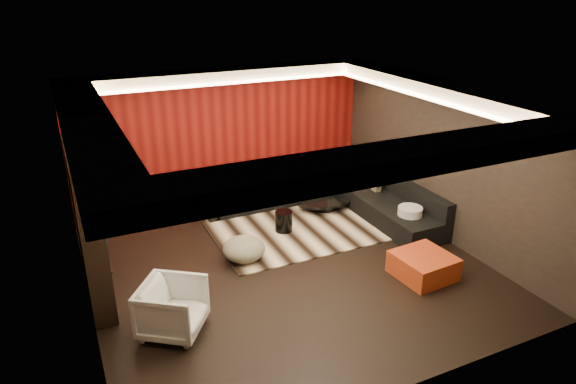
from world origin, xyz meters
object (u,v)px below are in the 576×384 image
drum_stool (284,221)px  orange_ottoman (423,266)px  coffee_table (325,204)px  armchair (173,308)px  white_side_table (409,221)px  sectional_sofa (325,195)px

drum_stool → orange_ottoman: bearing=-60.4°
coffee_table → armchair: (-3.72, -2.58, 0.24)m
drum_stool → armchair: 3.27m
white_side_table → sectional_sofa: sectional_sofa is taller
armchair → coffee_table: bearing=-20.0°
sectional_sofa → coffee_table: bearing=-116.4°
coffee_table → sectional_sofa: bearing=63.6°
armchair → sectional_sofa: sectional_sofa is taller
drum_stool → white_side_table: 2.29m
white_side_table → armchair: bearing=-168.2°
drum_stool → white_side_table: (2.01, -1.10, 0.06)m
coffee_table → drum_stool: drum_stool is taller
white_side_table → drum_stool: bearing=151.4°
drum_stool → coffee_table: bearing=24.3°
coffee_table → sectional_sofa: 0.21m
drum_stool → white_side_table: size_ratio=0.69×
coffee_table → drum_stool: 1.29m
white_side_table → sectional_sofa: 1.92m
orange_ottoman → sectional_sofa: 3.02m
armchair → sectional_sofa: bearing=-19.1°
armchair → sectional_sofa: (3.79, 2.71, -0.10)m
drum_stool → orange_ottoman: drum_stool is taller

